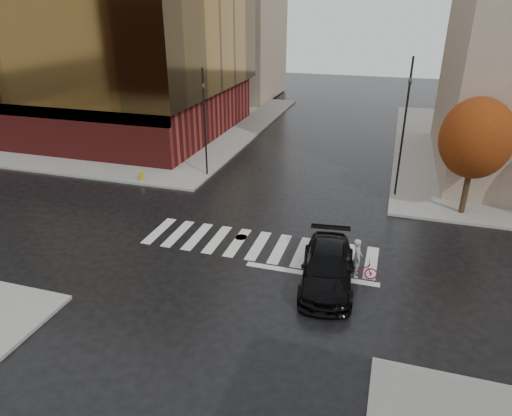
% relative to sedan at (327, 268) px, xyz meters
% --- Properties ---
extents(ground, '(120.00, 120.00, 0.00)m').
position_rel_sedan_xyz_m(ground, '(-3.76, 1.80, -0.78)').
color(ground, black).
rests_on(ground, ground).
extents(sidewalk_nw, '(30.00, 30.00, 0.15)m').
position_rel_sedan_xyz_m(sidewalk_nw, '(-24.76, 22.80, -0.70)').
color(sidewalk_nw, gray).
rests_on(sidewalk_nw, ground).
extents(crosswalk, '(12.00, 3.00, 0.01)m').
position_rel_sedan_xyz_m(crosswalk, '(-3.76, 2.30, -0.77)').
color(crosswalk, silver).
rests_on(crosswalk, ground).
extents(office_glass, '(27.00, 19.00, 16.00)m').
position_rel_sedan_xyz_m(office_glass, '(-25.76, 19.79, 7.50)').
color(office_glass, maroon).
rests_on(office_glass, sidewalk_nw).
extents(building_nw_far, '(14.00, 12.00, 20.00)m').
position_rel_sedan_xyz_m(building_nw_far, '(-19.76, 38.80, 9.37)').
color(building_nw_far, gray).
rests_on(building_nw_far, sidewalk_nw).
extents(tree_ne_a, '(3.80, 3.80, 6.50)m').
position_rel_sedan_xyz_m(tree_ne_a, '(6.24, 9.20, 3.68)').
color(tree_ne_a, '#2E2314').
rests_on(tree_ne_a, sidewalk_ne).
extents(sedan, '(2.77, 5.58, 1.56)m').
position_rel_sedan_xyz_m(sedan, '(0.00, 0.00, 0.00)').
color(sedan, black).
rests_on(sedan, ground).
extents(cyclist, '(1.72, 0.77, 1.90)m').
position_rel_sedan_xyz_m(cyclist, '(1.21, 0.80, -0.13)').
color(cyclist, maroon).
rests_on(cyclist, ground).
extents(traffic_light_nw, '(0.21, 0.19, 7.13)m').
position_rel_sedan_xyz_m(traffic_light_nw, '(-10.06, 10.80, 3.41)').
color(traffic_light_nw, black).
rests_on(traffic_light_nw, sidewalk_nw).
extents(traffic_light_ne, '(0.23, 0.25, 8.22)m').
position_rel_sedan_xyz_m(traffic_light_ne, '(2.54, 10.80, 4.17)').
color(traffic_light_ne, black).
rests_on(traffic_light_ne, sidewalk_ne).
extents(fire_hydrant, '(0.25, 0.25, 0.70)m').
position_rel_sedan_xyz_m(fire_hydrant, '(-13.76, 8.30, -0.24)').
color(fire_hydrant, '#B99D0A').
rests_on(fire_hydrant, sidewalk_nw).
extents(manhole, '(0.83, 0.83, 0.01)m').
position_rel_sedan_xyz_m(manhole, '(-4.87, 2.88, -0.77)').
color(manhole, '#50431C').
rests_on(manhole, ground).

